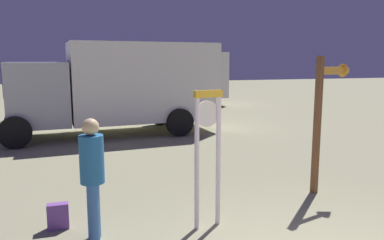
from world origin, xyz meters
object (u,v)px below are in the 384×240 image
at_px(standing_clock, 208,145).
at_px(arrow_sign, 328,102).
at_px(backpack, 58,216).
at_px(box_truck_far, 164,77).
at_px(person_near_clock, 92,174).
at_px(box_truck_near, 122,85).

xyz_separation_m(standing_clock, arrow_sign, (2.66, 0.85, 0.45)).
bearing_deg(backpack, box_truck_far, 70.80).
bearing_deg(person_near_clock, backpack, 132.35).
distance_m(arrow_sign, box_truck_near, 7.47).
bearing_deg(standing_clock, backpack, 164.72).
height_order(arrow_sign, person_near_clock, arrow_sign).
bearing_deg(box_truck_near, standing_clock, -88.12).
bearing_deg(person_near_clock, standing_clock, -1.41).
height_order(backpack, box_truck_near, box_truck_near).
height_order(standing_clock, arrow_sign, arrow_sign).
bearing_deg(arrow_sign, box_truck_far, 89.04).
bearing_deg(box_truck_near, backpack, -104.59).
distance_m(box_truck_near, box_truck_far, 7.91).
xyz_separation_m(standing_clock, box_truck_near, (-0.25, 7.72, 0.40)).
relative_size(arrow_sign, backpack, 6.63).
distance_m(standing_clock, backpack, 2.43).
height_order(standing_clock, person_near_clock, standing_clock).
xyz_separation_m(arrow_sign, box_truck_far, (0.24, 14.12, -0.11)).
height_order(standing_clock, backpack, standing_clock).
height_order(person_near_clock, box_truck_far, box_truck_far).
xyz_separation_m(standing_clock, box_truck_far, (2.90, 14.97, 0.34)).
height_order(standing_clock, box_truck_near, box_truck_near).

